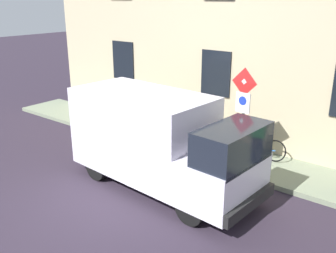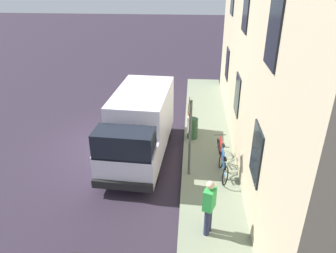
{
  "view_description": "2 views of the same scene",
  "coord_description": "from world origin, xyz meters",
  "px_view_note": "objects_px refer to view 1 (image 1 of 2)",
  "views": [
    {
      "loc": [
        -5.77,
        -6.44,
        4.88
      ],
      "look_at": [
        2.6,
        0.11,
        1.22
      ],
      "focal_mm": 40.58,
      "sensor_mm": 36.0,
      "label": 1
    },
    {
      "loc": [
        3.28,
        -11.66,
        6.86
      ],
      "look_at": [
        2.48,
        -0.94,
        1.49
      ],
      "focal_mm": 34.86,
      "sensor_mm": 36.0,
      "label": 2
    }
  ],
  "objects_px": {
    "delivery_van": "(159,140)",
    "litter_bin": "(168,134)",
    "sign_post_stacked": "(243,106)",
    "bicycle_blue": "(259,146)",
    "bicycle_red": "(232,139)"
  },
  "relations": [
    {
      "from": "bicycle_red",
      "to": "litter_bin",
      "type": "bearing_deg",
      "value": 25.77
    },
    {
      "from": "litter_bin",
      "to": "bicycle_red",
      "type": "bearing_deg",
      "value": -58.45
    },
    {
      "from": "delivery_van",
      "to": "bicycle_red",
      "type": "bearing_deg",
      "value": 85.19
    },
    {
      "from": "bicycle_red",
      "to": "litter_bin",
      "type": "relative_size",
      "value": 1.91
    },
    {
      "from": "delivery_van",
      "to": "litter_bin",
      "type": "height_order",
      "value": "delivery_van"
    },
    {
      "from": "litter_bin",
      "to": "bicycle_blue",
      "type": "bearing_deg",
      "value": -67.97
    },
    {
      "from": "bicycle_blue",
      "to": "litter_bin",
      "type": "relative_size",
      "value": 1.91
    },
    {
      "from": "bicycle_blue",
      "to": "bicycle_red",
      "type": "xyz_separation_m",
      "value": [
        -0.0,
        0.93,
        0.0
      ]
    },
    {
      "from": "bicycle_blue",
      "to": "bicycle_red",
      "type": "relative_size",
      "value": 1.0
    },
    {
      "from": "sign_post_stacked",
      "to": "bicycle_red",
      "type": "distance_m",
      "value": 2.18
    },
    {
      "from": "delivery_van",
      "to": "litter_bin",
      "type": "bearing_deg",
      "value": 126.54
    },
    {
      "from": "sign_post_stacked",
      "to": "bicycle_blue",
      "type": "bearing_deg",
      "value": -0.22
    },
    {
      "from": "sign_post_stacked",
      "to": "delivery_van",
      "type": "xyz_separation_m",
      "value": [
        -1.91,
        1.39,
        -0.73
      ]
    },
    {
      "from": "delivery_van",
      "to": "bicycle_blue",
      "type": "relative_size",
      "value": 3.17
    },
    {
      "from": "sign_post_stacked",
      "to": "bicycle_red",
      "type": "height_order",
      "value": "sign_post_stacked"
    }
  ]
}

